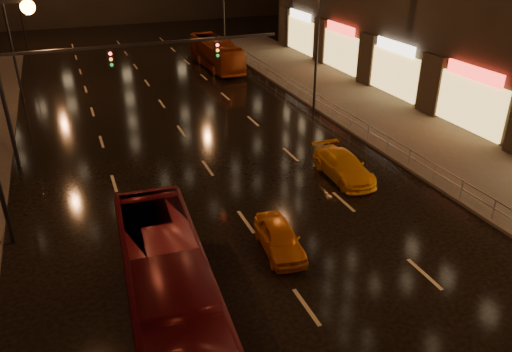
# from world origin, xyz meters

# --- Properties ---
(ground) EXTENTS (140.00, 140.00, 0.00)m
(ground) POSITION_xyz_m (0.00, 20.00, 0.00)
(ground) COLOR black
(ground) RESTS_ON ground
(sidewalk_right) EXTENTS (7.00, 70.00, 0.15)m
(sidewalk_right) POSITION_xyz_m (13.50, 15.00, 0.07)
(sidewalk_right) COLOR #38332D
(sidewalk_right) RESTS_ON ground
(traffic_signal) EXTENTS (15.31, 0.32, 6.20)m
(traffic_signal) POSITION_xyz_m (-5.06, 20.00, 4.74)
(traffic_signal) COLOR black
(traffic_signal) RESTS_ON ground
(railing_right) EXTENTS (0.05, 56.00, 1.00)m
(railing_right) POSITION_xyz_m (10.20, 18.00, 0.90)
(railing_right) COLOR #99999E
(railing_right) RESTS_ON sidewalk_right
(bus_red) EXTENTS (3.19, 10.92, 3.00)m
(bus_red) POSITION_xyz_m (-4.57, 4.37, 1.50)
(bus_red) COLOR #550C13
(bus_red) RESTS_ON ground
(bus_curb) EXTENTS (2.47, 9.69, 2.69)m
(bus_curb) POSITION_xyz_m (7.06, 36.82, 1.34)
(bus_curb) COLOR maroon
(bus_curb) RESTS_ON ground
(taxi_near) EXTENTS (1.80, 3.69, 1.21)m
(taxi_near) POSITION_xyz_m (0.50, 7.44, 0.61)
(taxi_near) COLOR orange
(taxi_near) RESTS_ON ground
(taxi_far) EXTENTS (1.88, 4.51, 1.30)m
(taxi_far) POSITION_xyz_m (6.29, 12.28, 0.65)
(taxi_far) COLOR orange
(taxi_far) RESTS_ON ground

